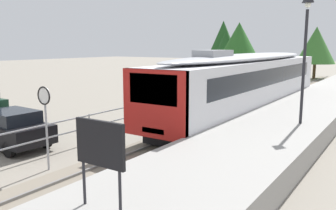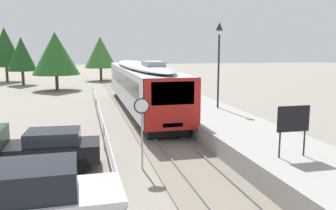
# 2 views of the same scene
# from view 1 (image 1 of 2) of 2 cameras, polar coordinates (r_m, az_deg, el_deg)

# --- Properties ---
(ground_plane) EXTENTS (160.00, 160.00, 0.00)m
(ground_plane) POSITION_cam_1_polar(r_m,az_deg,el_deg) (23.22, 6.12, -0.63)
(ground_plane) COLOR gray
(track_rails) EXTENTS (3.20, 60.00, 0.14)m
(track_rails) POSITION_cam_1_polar(r_m,az_deg,el_deg) (22.02, 13.05, -1.30)
(track_rails) COLOR slate
(track_rails) RESTS_ON ground
(commuter_train) EXTENTS (2.82, 19.43, 3.74)m
(commuter_train) POSITION_cam_1_polar(r_m,az_deg,el_deg) (21.39, 12.92, 4.11)
(commuter_train) COLOR silver
(commuter_train) RESTS_ON track_rails
(station_platform) EXTENTS (3.90, 60.00, 0.90)m
(station_platform) POSITION_cam_1_polar(r_m,az_deg,el_deg) (21.05, 21.39, -1.06)
(station_platform) COLOR #999691
(station_platform) RESTS_ON ground
(platform_lamp_mid_platform) EXTENTS (0.34, 0.34, 5.35)m
(platform_lamp_mid_platform) POSITION_cam_1_polar(r_m,az_deg,el_deg) (15.38, 21.37, 10.90)
(platform_lamp_mid_platform) COLOR #232328
(platform_lamp_mid_platform) RESTS_ON station_platform
(platform_notice_board) EXTENTS (1.20, 0.08, 1.80)m
(platform_notice_board) POSITION_cam_1_polar(r_m,az_deg,el_deg) (6.93, -10.89, -6.61)
(platform_notice_board) COLOR #232328
(platform_notice_board) RESTS_ON station_platform
(speed_limit_sign) EXTENTS (0.61, 0.10, 2.81)m
(speed_limit_sign) POSITION_cam_1_polar(r_m,az_deg,el_deg) (12.12, -19.26, -0.33)
(speed_limit_sign) COLOR #9EA0A5
(speed_limit_sign) RESTS_ON ground
(carpark_fence) EXTENTS (0.06, 36.06, 1.25)m
(carpark_fence) POSITION_cam_1_polar(r_m,az_deg,el_deg) (15.28, -12.57, -2.69)
(carpark_fence) COLOR #9EA0A5
(carpark_fence) RESTS_ON ground
(parked_hatchback_black) EXTENTS (4.07, 1.94, 1.53)m
(parked_hatchback_black) POSITION_cam_1_polar(r_m,az_deg,el_deg) (15.72, -24.15, -3.41)
(parked_hatchback_black) COLOR black
(parked_hatchback_black) RESTS_ON ground
(tree_behind_carpark) EXTENTS (3.66, 3.66, 6.12)m
(tree_behind_carpark) POSITION_cam_1_polar(r_m,az_deg,el_deg) (46.54, 9.34, 9.29)
(tree_behind_carpark) COLOR brown
(tree_behind_carpark) RESTS_ON ground
(tree_behind_station_far) EXTENTS (4.65, 4.65, 7.61)m
(tree_behind_station_far) POSITION_cam_1_polar(r_m,az_deg,el_deg) (52.74, 8.88, 10.32)
(tree_behind_station_far) COLOR brown
(tree_behind_station_far) RESTS_ON ground
(tree_distant_left) EXTENTS (5.22, 5.22, 6.48)m
(tree_distant_left) POSITION_cam_1_polar(r_m,az_deg,el_deg) (38.23, 11.35, 9.43)
(tree_distant_left) COLOR brown
(tree_distant_left) RESTS_ON ground
(tree_distant_centre) EXTENTS (4.65, 4.65, 6.36)m
(tree_distant_centre) POSITION_cam_1_polar(r_m,az_deg,el_deg) (47.22, 22.74, 8.88)
(tree_distant_centre) COLOR brown
(tree_distant_centre) RESTS_ON ground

